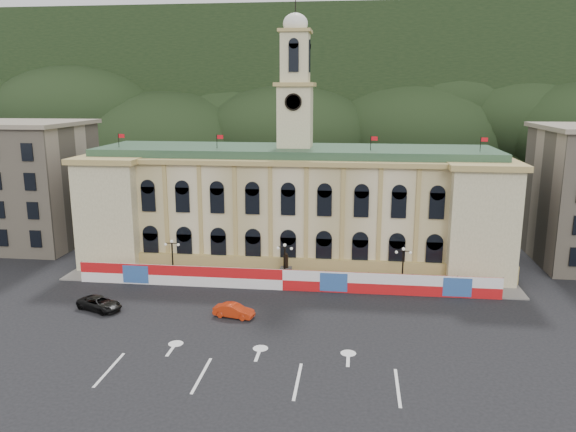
# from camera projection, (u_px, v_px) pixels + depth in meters

# --- Properties ---
(ground) EXTENTS (260.00, 260.00, 0.00)m
(ground) POSITION_uv_depth(u_px,v_px,m) (261.00, 346.00, 51.75)
(ground) COLOR black
(ground) RESTS_ON ground
(lane_markings) EXTENTS (26.00, 10.00, 0.02)m
(lane_markings) POSITION_uv_depth(u_px,v_px,m) (251.00, 372.00, 46.91)
(lane_markings) COLOR white
(lane_markings) RESTS_ON ground
(hill_ridge) EXTENTS (230.00, 80.00, 64.00)m
(hill_ridge) POSITION_uv_depth(u_px,v_px,m) (330.00, 103.00, 165.65)
(hill_ridge) COLOR black
(hill_ridge) RESTS_ON ground
(city_hall) EXTENTS (56.20, 17.60, 37.10)m
(city_hall) POSITION_uv_depth(u_px,v_px,m) (295.00, 204.00, 76.80)
(city_hall) COLOR beige
(city_hall) RESTS_ON ground
(side_building_left) EXTENTS (21.00, 17.00, 18.60)m
(side_building_left) POSITION_uv_depth(u_px,v_px,m) (15.00, 183.00, 84.79)
(side_building_left) COLOR tan
(side_building_left) RESTS_ON ground
(hoarding_fence) EXTENTS (50.00, 0.44, 2.50)m
(hoarding_fence) POSITION_uv_depth(u_px,v_px,m) (283.00, 280.00, 66.07)
(hoarding_fence) COLOR red
(hoarding_fence) RESTS_ON ground
(pavement) EXTENTS (56.00, 5.50, 0.16)m
(pavement) POSITION_uv_depth(u_px,v_px,m) (286.00, 282.00, 68.93)
(pavement) COLOR slate
(pavement) RESTS_ON ground
(statue) EXTENTS (1.40, 1.40, 3.72)m
(statue) POSITION_uv_depth(u_px,v_px,m) (286.00, 272.00, 68.93)
(statue) COLOR #595651
(statue) RESTS_ON ground
(lamp_left) EXTENTS (1.96, 0.44, 5.15)m
(lamp_left) POSITION_uv_depth(u_px,v_px,m) (172.00, 256.00, 69.21)
(lamp_left) COLOR black
(lamp_left) RESTS_ON ground
(lamp_center) EXTENTS (1.96, 0.44, 5.15)m
(lamp_center) POSITION_uv_depth(u_px,v_px,m) (285.00, 260.00, 67.55)
(lamp_center) COLOR black
(lamp_center) RESTS_ON ground
(lamp_right) EXTENTS (1.96, 0.44, 5.15)m
(lamp_right) POSITION_uv_depth(u_px,v_px,m) (403.00, 264.00, 65.88)
(lamp_right) COLOR black
(lamp_right) RESTS_ON ground
(red_sedan) EXTENTS (3.19, 4.86, 1.41)m
(red_sedan) POSITION_uv_depth(u_px,v_px,m) (234.00, 311.00, 58.20)
(red_sedan) COLOR red
(red_sedan) RESTS_ON ground
(black_suv) EXTENTS (6.00, 6.82, 1.43)m
(black_suv) POSITION_uv_depth(u_px,v_px,m) (100.00, 303.00, 60.14)
(black_suv) COLOR black
(black_suv) RESTS_ON ground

